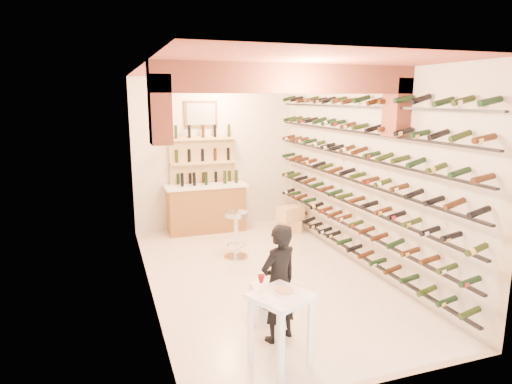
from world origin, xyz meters
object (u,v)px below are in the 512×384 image
Objects in this scene: chrome_barstool at (236,232)px; white_stool at (268,303)px; crate_lower at (290,226)px; wine_rack at (350,175)px; person at (279,283)px; tasting_table at (280,307)px; back_counter at (206,207)px.

white_stool is at bearing -96.62° from chrome_barstool.
white_stool is 1.09× the size of crate_lower.
crate_lower is at bearing 62.41° from white_stool.
wine_rack reaches higher than crate_lower.
crate_lower is at bearing -135.79° from person.
wine_rack is 6.77× the size of chrome_barstool.
person is at bearing 45.21° from tasting_table.
back_counter is 5.03m from tasting_table.
back_counter is at bearing -112.90° from person.
person is (-0.04, -0.47, 0.47)m from white_stool.
white_stool is (0.21, 0.95, -0.42)m from tasting_table.
wine_rack reaches higher than person.
back_counter reaches higher than white_stool.
crate_lower is at bearing 95.31° from wine_rack.
white_stool is at bearing -115.75° from person.
chrome_barstool reaches higher than crate_lower.
crate_lower is (-0.19, 1.99, -1.42)m from wine_rack.
back_counter is 4.08m from white_stool.
wine_rack reaches higher than chrome_barstool.
chrome_barstool is at bearing 56.63° from tasting_table.
wine_rack is 3.34m from tasting_table.
wine_rack is 2.19m from chrome_barstool.
person reaches higher than back_counter.
wine_rack reaches higher than back_counter.
crate_lower is (1.52, 1.12, -0.36)m from chrome_barstool.
back_counter reaches higher than chrome_barstool.
back_counter reaches higher than tasting_table.
wine_rack is 2.45m from crate_lower.
wine_rack is 13.20× the size of crate_lower.
tasting_table is at bearing -102.67° from white_stool.
white_stool is at bearing -91.93° from back_counter.
chrome_barstool is (-1.70, 0.87, -1.06)m from wine_rack.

